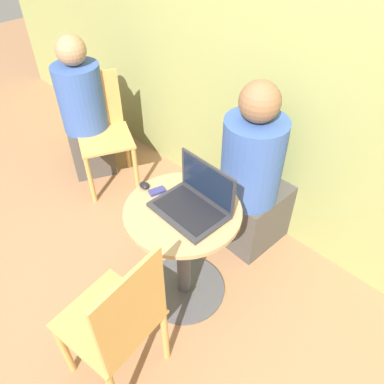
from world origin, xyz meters
name	(u,v)px	position (x,y,z in m)	size (l,w,h in m)	color
ground_plane	(184,289)	(0.00, 0.00, 0.00)	(12.00, 12.00, 0.00)	#9E704C
back_wall	(301,48)	(0.00, 0.89, 1.30)	(7.00, 0.05, 2.60)	#939956
round_table	(183,245)	(0.00, 0.00, 0.43)	(0.62, 0.62, 0.71)	#4C4C51
laptop	(194,201)	(0.04, 0.05, 0.75)	(0.38, 0.27, 0.24)	#2D2D33
cell_phone	(157,191)	(-0.19, -0.01, 0.71)	(0.07, 0.10, 0.02)	navy
computer_mouse	(144,185)	(-0.27, -0.03, 0.72)	(0.06, 0.05, 0.03)	black
chair_empty	(119,324)	(0.16, -0.56, 0.48)	(0.45, 0.45, 0.93)	tan
person_seated	(255,184)	(0.01, 0.63, 0.50)	(0.38, 0.58, 1.22)	#4C4742
chair_background	(103,132)	(-1.25, 0.33, 0.46)	(0.53, 0.53, 0.90)	tan
person_background	(85,118)	(-1.49, 0.33, 0.49)	(0.59, 0.51, 1.17)	#4C4742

